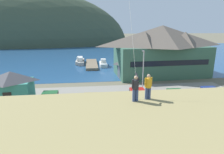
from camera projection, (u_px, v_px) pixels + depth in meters
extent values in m
plane|color=#66604C|center=(132.00, 125.00, 21.77)|extent=(600.00, 600.00, 0.00)
cube|color=gray|center=(124.00, 107.00, 26.56)|extent=(40.00, 20.00, 0.10)
cube|color=navy|center=(100.00, 54.00, 79.34)|extent=(360.00, 84.00, 0.03)
ellipsoid|color=#3D4C38|center=(17.00, 44.00, 123.82)|extent=(144.72, 62.69, 70.56)
cube|color=#38604C|center=(161.00, 61.00, 43.61)|extent=(20.69, 11.08, 6.76)
cube|color=black|center=(171.00, 63.00, 38.73)|extent=(17.12, 1.02, 1.10)
pyramid|color=#60564C|center=(162.00, 36.00, 42.17)|extent=(21.95, 12.14, 4.50)
pyramid|color=#60564C|center=(145.00, 39.00, 39.90)|extent=(5.79, 5.79, 3.15)
pyramid|color=#60564C|center=(185.00, 39.00, 41.43)|extent=(5.79, 5.79, 3.15)
cube|color=#338475|center=(13.00, 92.00, 27.73)|extent=(5.56, 4.35, 3.36)
pyramid|color=#47474C|center=(10.00, 76.00, 27.11)|extent=(6.01, 4.79, 1.44)
cube|color=black|center=(8.00, 101.00, 25.87)|extent=(1.10, 0.11, 2.35)
cube|color=#474C56|center=(127.00, 70.00, 43.00)|extent=(4.47, 5.17, 2.79)
pyramid|color=#47474C|center=(127.00, 60.00, 42.41)|extent=(4.83, 5.68, 1.75)
cube|color=black|center=(129.00, 75.00, 40.70)|extent=(1.10, 0.11, 1.95)
cube|color=#70604C|center=(92.00, 64.00, 55.28)|extent=(3.20, 14.52, 0.70)
cube|color=#A8A399|center=(81.00, 63.00, 56.59)|extent=(2.09, 5.68, 0.90)
cube|color=#B7B2A8|center=(81.00, 61.00, 56.46)|extent=(2.02, 5.50, 0.16)
cube|color=silver|center=(81.00, 59.00, 55.90)|extent=(1.34, 1.74, 1.10)
cube|color=silver|center=(103.00, 65.00, 54.22)|extent=(1.97, 6.05, 0.90)
cube|color=white|center=(103.00, 63.00, 54.09)|extent=(1.91, 5.87, 0.16)
cube|color=silver|center=(103.00, 61.00, 53.49)|extent=(1.36, 1.82, 1.10)
cube|color=#A8A399|center=(80.00, 62.00, 58.60)|extent=(2.53, 7.24, 0.90)
cube|color=#B7B2A8|center=(80.00, 60.00, 58.46)|extent=(2.45, 7.02, 0.16)
cube|color=silver|center=(80.00, 58.00, 57.78)|extent=(1.68, 2.20, 1.10)
cube|color=#236633|center=(174.00, 97.00, 28.21)|extent=(4.27, 1.97, 0.80)
cube|color=#1E562B|center=(175.00, 92.00, 28.02)|extent=(2.17, 1.69, 0.70)
cube|color=black|center=(175.00, 92.00, 28.03)|extent=(2.21, 1.72, 0.32)
cylinder|color=black|center=(162.00, 97.00, 29.09)|extent=(0.65, 0.25, 0.64)
cylinder|color=black|center=(167.00, 102.00, 27.32)|extent=(0.65, 0.25, 0.64)
cylinder|color=black|center=(180.00, 97.00, 29.30)|extent=(0.65, 0.25, 0.64)
cylinder|color=black|center=(185.00, 101.00, 27.53)|extent=(0.65, 0.25, 0.64)
cube|color=#236633|center=(149.00, 112.00, 23.15)|extent=(4.25, 1.92, 0.80)
cube|color=#1E562B|center=(148.00, 107.00, 22.94)|extent=(2.15, 1.66, 0.70)
cube|color=black|center=(148.00, 107.00, 22.95)|extent=(2.19, 1.70, 0.32)
cylinder|color=black|center=(162.00, 118.00, 22.48)|extent=(0.65, 0.24, 0.64)
cylinder|color=black|center=(157.00, 112.00, 24.25)|extent=(0.65, 0.24, 0.64)
cylinder|color=black|center=(140.00, 119.00, 22.24)|extent=(0.65, 0.24, 0.64)
cylinder|color=black|center=(136.00, 112.00, 24.01)|extent=(0.65, 0.24, 0.64)
cube|color=navy|center=(208.00, 94.00, 29.33)|extent=(4.26, 1.94, 0.80)
cube|color=navy|center=(209.00, 90.00, 29.15)|extent=(2.15, 1.67, 0.70)
cube|color=black|center=(209.00, 90.00, 29.16)|extent=(2.19, 1.70, 0.32)
cylinder|color=black|center=(196.00, 95.00, 30.20)|extent=(0.65, 0.24, 0.64)
cylinder|color=black|center=(202.00, 99.00, 28.43)|extent=(0.65, 0.24, 0.64)
cylinder|color=black|center=(212.00, 94.00, 30.43)|extent=(0.65, 0.24, 0.64)
cylinder|color=black|center=(220.00, 98.00, 28.66)|extent=(0.65, 0.24, 0.64)
cube|color=black|center=(117.00, 122.00, 20.84)|extent=(4.30, 2.04, 0.80)
cube|color=black|center=(118.00, 115.00, 20.68)|extent=(2.19, 1.72, 0.70)
cube|color=black|center=(118.00, 116.00, 20.69)|extent=(2.23, 1.75, 0.32)
cylinder|color=black|center=(104.00, 122.00, 21.59)|extent=(0.65, 0.26, 0.64)
cylinder|color=black|center=(106.00, 130.00, 19.84)|extent=(0.65, 0.26, 0.64)
cylinder|color=black|center=(127.00, 120.00, 22.05)|extent=(0.65, 0.26, 0.64)
cylinder|color=black|center=(131.00, 128.00, 20.31)|extent=(0.65, 0.26, 0.64)
cube|color=#236633|center=(50.00, 99.00, 27.27)|extent=(4.22, 1.84, 0.80)
cube|color=#1E562B|center=(50.00, 94.00, 27.10)|extent=(2.11, 1.62, 0.70)
cube|color=black|center=(50.00, 95.00, 27.11)|extent=(2.16, 1.65, 0.32)
cylinder|color=black|center=(42.00, 100.00, 28.11)|extent=(0.64, 0.23, 0.64)
cylinder|color=black|center=(38.00, 105.00, 26.35)|extent=(0.64, 0.23, 0.64)
cylinder|color=black|center=(60.00, 99.00, 28.41)|extent=(0.64, 0.23, 0.64)
cylinder|color=black|center=(58.00, 104.00, 26.64)|extent=(0.64, 0.23, 0.64)
cube|color=slate|center=(56.00, 122.00, 20.76)|extent=(4.34, 2.15, 0.80)
cube|color=#5B5B5F|center=(57.00, 116.00, 20.57)|extent=(2.23, 1.77, 0.70)
cube|color=black|center=(57.00, 116.00, 20.58)|extent=(2.27, 1.81, 0.32)
cylinder|color=black|center=(46.00, 122.00, 21.70)|extent=(0.66, 0.27, 0.64)
cylinder|color=black|center=(41.00, 130.00, 19.92)|extent=(0.66, 0.27, 0.64)
cylinder|color=black|center=(70.00, 121.00, 21.79)|extent=(0.66, 0.27, 0.64)
cylinder|color=black|center=(67.00, 129.00, 20.02)|extent=(0.66, 0.27, 0.64)
cube|color=#B28923|center=(90.00, 102.00, 26.37)|extent=(4.26, 1.93, 0.80)
cube|color=olive|center=(91.00, 97.00, 26.19)|extent=(2.15, 1.67, 0.70)
cube|color=black|center=(91.00, 97.00, 26.20)|extent=(2.19, 1.70, 0.32)
cylinder|color=black|center=(81.00, 102.00, 27.24)|extent=(0.65, 0.24, 0.64)
cylinder|color=black|center=(80.00, 107.00, 25.47)|extent=(0.65, 0.24, 0.64)
cylinder|color=black|center=(100.00, 102.00, 27.48)|extent=(0.65, 0.24, 0.64)
cylinder|color=black|center=(100.00, 107.00, 25.71)|extent=(0.65, 0.24, 0.64)
cube|color=red|center=(138.00, 96.00, 28.70)|extent=(4.21, 1.83, 0.80)
cube|color=#B11A15|center=(137.00, 91.00, 28.49)|extent=(2.11, 1.61, 0.70)
cube|color=black|center=(137.00, 91.00, 28.50)|extent=(2.15, 1.65, 0.32)
cylinder|color=black|center=(148.00, 100.00, 28.07)|extent=(0.64, 0.22, 0.64)
cylinder|color=black|center=(145.00, 96.00, 29.83)|extent=(0.64, 0.22, 0.64)
cylinder|color=black|center=(130.00, 101.00, 27.77)|extent=(0.64, 0.22, 0.64)
cylinder|color=black|center=(128.00, 96.00, 29.53)|extent=(0.64, 0.22, 0.64)
cylinder|color=#ADADB2|center=(143.00, 72.00, 31.40)|extent=(0.16, 0.16, 7.11)
cube|color=#4C4C51|center=(143.00, 51.00, 30.84)|extent=(0.24, 0.70, 0.20)
cylinder|color=#384770|center=(134.00, 95.00, 12.46)|extent=(0.20, 0.20, 0.82)
cylinder|color=#384770|center=(137.00, 95.00, 12.53)|extent=(0.20, 0.20, 0.82)
cylinder|color=#232328|center=(136.00, 85.00, 12.31)|extent=(0.40, 0.40, 0.64)
sphere|color=tan|center=(136.00, 78.00, 12.18)|extent=(0.24, 0.24, 0.24)
cylinder|color=#232328|center=(137.00, 76.00, 12.40)|extent=(0.21, 0.57, 0.43)
cylinder|color=#232328|center=(133.00, 84.00, 12.22)|extent=(0.11, 0.11, 0.60)
cylinder|color=#384770|center=(146.00, 93.00, 12.85)|extent=(0.20, 0.20, 0.82)
cylinder|color=#384770|center=(149.00, 93.00, 12.91)|extent=(0.20, 0.20, 0.82)
cylinder|color=gold|center=(148.00, 83.00, 12.69)|extent=(0.40, 0.40, 0.64)
sphere|color=tan|center=(149.00, 76.00, 12.57)|extent=(0.24, 0.24, 0.24)
cylinder|color=gold|center=(145.00, 82.00, 12.61)|extent=(0.11, 0.11, 0.60)
cylinder|color=gold|center=(151.00, 82.00, 12.74)|extent=(0.11, 0.11, 0.60)
cylinder|color=silver|center=(129.00, 1.00, 13.43)|extent=(0.53, 4.76, 13.08)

